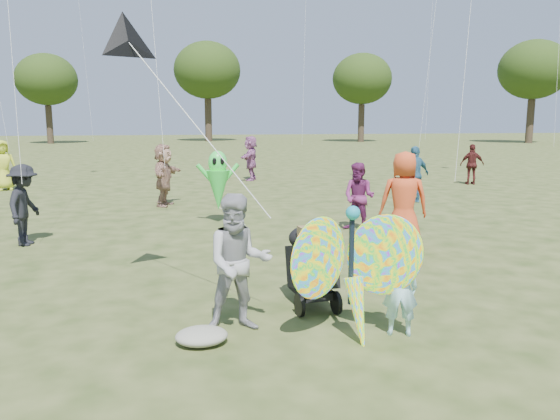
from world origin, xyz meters
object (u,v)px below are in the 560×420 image
Objects in this scene: child_girl at (400,288)px; adult_man at (239,263)px; crowd_a at (404,200)px; crowd_b at (24,205)px; crowd_h at (472,164)px; alien_kite at (218,183)px; jogging_stroller at (311,261)px; crowd_d at (164,175)px; butterfly_kite at (354,274)px; crowd_g at (3,165)px; crowd_j at (251,158)px; crowd_e at (359,197)px; crowd_c at (415,174)px.

adult_man is (-1.80, 0.50, 0.25)m from child_girl.
adult_man is 0.87× the size of crowd_a.
crowd_b reaches higher than crowd_h.
jogging_stroller is at bearing -82.99° from alien_kite.
crowd_d reaches higher than butterfly_kite.
adult_man is at bearing -155.50° from crowd_d.
crowd_g is 1.00× the size of alien_kite.
crowd_a is (3.58, 3.54, 0.12)m from adult_man.
alien_kite is at bearing 97.26° from butterfly_kite.
alien_kite reaches higher than child_girl.
crowd_d is 1.02× the size of alien_kite.
adult_man is 16.45m from crowd_h.
crowd_a is 1.08× the size of alien_kite.
crowd_h is at bearing -106.81° from child_girl.
butterfly_kite is (7.82, -14.89, -0.10)m from crowd_g.
crowd_j is at bearing -9.41° from crowd_h.
alien_kite reaches higher than crowd_h.
crowd_e is at bearing -65.48° from crowd_a.
crowd_g reaches higher than crowd_h.
crowd_j reaches higher than adult_man.
child_girl is 0.69× the size of adult_man.
butterfly_kite is at bearing -130.30° from crowd_b.
crowd_h is 8.59m from crowd_j.
crowd_c is at bearing 20.20° from alien_kite.
crowd_h is at bearing 45.17° from jogging_stroller.
crowd_h is 11.73m from alien_kite.
crowd_b reaches higher than child_girl.
adult_man is 1.34m from butterfly_kite.
crowd_j reaches higher than child_girl.
crowd_a is 1.05× the size of crowd_d.
crowd_c is at bearing 61.90° from butterfly_kite.
crowd_a reaches higher than crowd_j.
crowd_a is at bearing 24.23° from crowd_j.
crowd_j reaches higher than crowd_b.
crowd_j reaches higher than butterfly_kite.
crowd_d is at bearing -20.56° from crowd_b.
adult_man is 1.07× the size of crowd_h.
crowd_j is at bearing -75.79° from child_girl.
crowd_b is 6.93m from crowd_e.
jogging_stroller is (-1.28, -15.09, -0.29)m from crowd_j.
child_girl is 0.63× the size of crowd_j.
crowd_b is at bearing -11.02° from crowd_j.
alien_kite is (-10.07, -6.02, 0.20)m from crowd_h.
crowd_b is at bearing 4.12° from crowd_c.
crowd_j is at bearing 137.95° from crowd_e.
crowd_d is 6.93m from crowd_j.
crowd_h is (11.39, 3.07, -0.12)m from crowd_d.
alien_kite is at bearing 5.66° from crowd_j.
crowd_b is at bearing 130.23° from butterfly_kite.
crowd_e is 3.35m from alien_kite.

